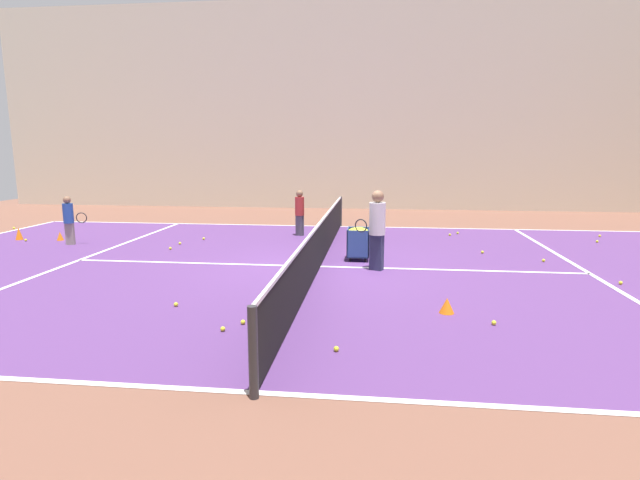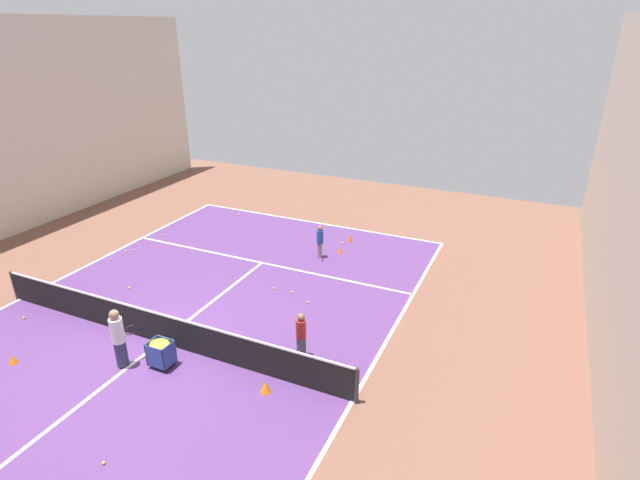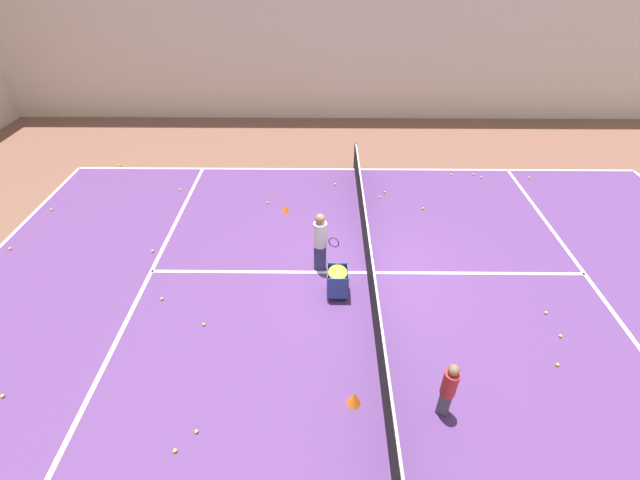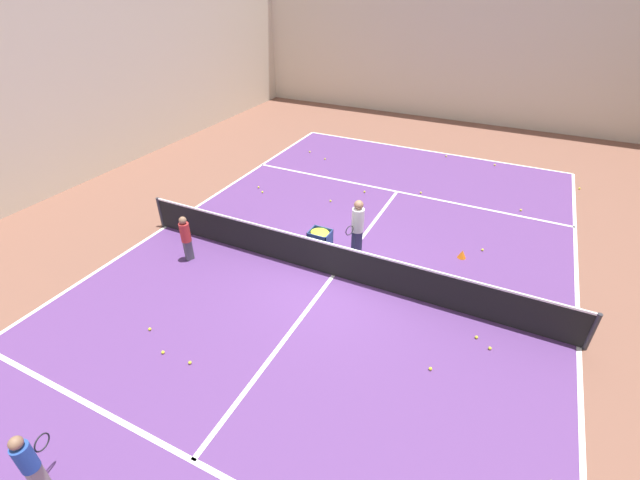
{
  "view_description": "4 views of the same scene",
  "coord_description": "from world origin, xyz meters",
  "views": [
    {
      "loc": [
        10.38,
        1.2,
        2.49
      ],
      "look_at": [
        0.0,
        0.0,
        0.58
      ],
      "focal_mm": 28.0,
      "sensor_mm": 36.0,
      "label": 1
    },
    {
      "loc": [
        -8.81,
        8.67,
        8.08
      ],
      "look_at": [
        -1.75,
        -6.86,
        0.71
      ],
      "focal_mm": 28.0,
      "sensor_mm": 36.0,
      "label": 2
    },
    {
      "loc": [
        -8.26,
        1.12,
        7.15
      ],
      "look_at": [
        0.15,
        1.21,
        0.92
      ],
      "focal_mm": 24.0,
      "sensor_mm": 36.0,
      "label": 3
    },
    {
      "loc": [
        3.58,
        -8.14,
        6.75
      ],
      "look_at": [
        -0.77,
        0.79,
        0.43
      ],
      "focal_mm": 24.0,
      "sensor_mm": 36.0,
      "label": 4
    }
  ],
  "objects": [
    {
      "name": "tennis_ball_26",
      "position": [
        4.53,
        0.73,
        0.04
      ],
      "size": [
        0.07,
        0.07,
        0.07
      ],
      "primitive_type": "sphere",
      "color": "yellow",
      "rests_on": "ground"
    },
    {
      "name": "tennis_ball_6",
      "position": [
        0.86,
        9.66,
        0.04
      ],
      "size": [
        0.07,
        0.07,
        0.07
      ],
      "primitive_type": "sphere",
      "color": "yellow",
      "rests_on": "ground"
    },
    {
      "name": "line_service_near",
      "position": [
        0.0,
        -5.52,
        0.01
      ],
      "size": [
        11.39,
        0.1,
        0.0
      ],
      "primitive_type": "cube",
      "color": "white",
      "rests_on": "ground"
    },
    {
      "name": "tennis_ball_16",
      "position": [
        3.31,
        2.9,
        0.04
      ],
      "size": [
        0.07,
        0.07,
        0.07
      ],
      "primitive_type": "sphere",
      "color": "yellow",
      "rests_on": "ground"
    },
    {
      "name": "player_near_baseline",
      "position": [
        -1.75,
        -6.85,
        0.74
      ],
      "size": [
        0.31,
        0.59,
        1.29
      ],
      "rotation": [
        0.0,
        0.0,
        1.78
      ],
      "color": "gray",
      "rests_on": "ground"
    },
    {
      "name": "line_sideline_left",
      "position": [
        -5.7,
        0.0,
        0.01
      ],
      "size": [
        0.1,
        20.06,
        0.0
      ],
      "primitive_type": "cube",
      "color": "white",
      "rests_on": "ground"
    },
    {
      "name": "tennis_ball_20",
      "position": [
        -4.63,
        3.59,
        0.04
      ],
      "size": [
        0.07,
        0.07,
        0.07
      ],
      "primitive_type": "sphere",
      "color": "yellow",
      "rests_on": "ground"
    },
    {
      "name": "tennis_ball_13",
      "position": [
        -3.63,
        7.12,
        0.04
      ],
      "size": [
        0.07,
        0.07,
        0.07
      ],
      "primitive_type": "sphere",
      "color": "yellow",
      "rests_on": "ground"
    },
    {
      "name": "tennis_ball_9",
      "position": [
        -1.39,
        -3.95,
        0.04
      ],
      "size": [
        0.07,
        0.07,
        0.07
      ],
      "primitive_type": "sphere",
      "color": "yellow",
      "rests_on": "ground"
    },
    {
      "name": "tennis_ball_28",
      "position": [
        -1.82,
        3.75,
        0.04
      ],
      "size": [
        0.07,
        0.07,
        0.07
      ],
      "primitive_type": "sphere",
      "color": "yellow",
      "rests_on": "ground"
    },
    {
      "name": "court_playing_area",
      "position": [
        0.0,
        0.0,
        0.0
      ],
      "size": [
        11.39,
        20.06,
        0.0
      ],
      "color": "#563370",
      "rests_on": "ground"
    },
    {
      "name": "ball_cart",
      "position": [
        -0.77,
        0.79,
        0.52
      ],
      "size": [
        0.58,
        0.5,
        0.74
      ],
      "color": "#2D478C",
      "rests_on": "ground"
    },
    {
      "name": "hall_enclosure_far",
      "position": [
        0.0,
        15.19,
        4.24
      ],
      "size": [
        21.56,
        0.15,
        8.48
      ],
      "color": "beige",
      "rests_on": "ground"
    },
    {
      "name": "line_centre_service",
      "position": [
        0.0,
        0.0,
        0.01
      ],
      "size": [
        0.1,
        11.03,
        0.0
      ],
      "primitive_type": "cube",
      "color": "white",
      "rests_on": "ground"
    },
    {
      "name": "line_baseline_far",
      "position": [
        0.0,
        10.03,
        0.01
      ],
      "size": [
        11.39,
        0.1,
        0.0
      ],
      "primitive_type": "cube",
      "color": "white",
      "rests_on": "ground"
    },
    {
      "name": "ground_plane",
      "position": [
        0.0,
        0.0,
        0.0
      ],
      "size": [
        34.23,
        34.23,
        0.0
      ],
      "primitive_type": "plane",
      "color": "brown"
    },
    {
      "name": "training_cone_2",
      "position": [
        2.85,
        2.3,
        0.12
      ],
      "size": [
        0.23,
        0.23,
        0.24
      ],
      "primitive_type": "cone",
      "color": "orange",
      "rests_on": "ground"
    },
    {
      "name": "training_cone_1",
      "position": [
        -3.69,
        0.54,
        0.15
      ],
      "size": [
        0.26,
        0.26,
        0.29
      ],
      "primitive_type": "cone",
      "color": "orange",
      "rests_on": "ground"
    },
    {
      "name": "tennis_ball_25",
      "position": [
        -1.03,
        4.93,
        0.04
      ],
      "size": [
        0.07,
        0.07,
        0.07
      ],
      "primitive_type": "sphere",
      "color": "yellow",
      "rests_on": "ground"
    },
    {
      "name": "hall_enclosure_left",
      "position": [
        -10.85,
        0.0,
        4.24
      ],
      "size": [
        0.15,
        30.53,
        8.48
      ],
      "color": "beige",
      "rests_on": "ground"
    },
    {
      "name": "tennis_net",
      "position": [
        0.0,
        0.0,
        0.5
      ],
      "size": [
        11.69,
        0.1,
        0.97
      ],
      "color": "#2D2D33",
      "rests_on": "ground"
    },
    {
      "name": "child_midcourt",
      "position": [
        -3.85,
        -1.04,
        0.76
      ],
      "size": [
        0.35,
        0.35,
        1.33
      ],
      "rotation": [
        0.0,
        0.0,
        1.14
      ],
      "color": "#4C4C56",
      "rests_on": "ground"
    },
    {
      "name": "tennis_ball_3",
      "position": [
        -4.29,
        3.32,
        0.04
      ],
      "size": [
        0.07,
        0.07,
        0.07
      ],
      "primitive_type": "sphere",
      "color": "yellow",
      "rests_on": "ground"
    },
    {
      "name": "line_sideline_right",
      "position": [
        5.7,
        0.0,
        0.01
      ],
      "size": [
        0.1,
        20.06,
        0.0
      ],
      "primitive_type": "cube",
      "color": "white",
      "rests_on": "ground"
    },
    {
      "name": "line_service_far",
      "position": [
        0.0,
        5.52,
        0.01
      ],
      "size": [
        11.39,
        0.1,
        0.0
      ],
      "primitive_type": "cube",
      "color": "white",
      "rests_on": "ground"
    },
    {
      "name": "tennis_ball_11",
      "position": [
        3.7,
        -0.69,
        0.04
      ],
      "size": [
        0.07,
        0.07,
        0.07
      ],
      "primitive_type": "sphere",
      "color": "yellow",
      "rests_on": "ground"
    },
    {
      "name": "tennis_ball_8",
      "position": [
        -4.57,
        7.57,
        0.04
      ],
      "size": [
        0.07,
        0.07,
        0.07
      ],
      "primitive_type": "sphere",
      "color": "yellow",
      "rests_on": "ground"
    },
    {
      "name": "tennis_ball_4",
      "position": [
        0.8,
        5.74,
        0.04
      ],
      "size": [
        0.07,
        0.07,
        0.07
      ],
      "primitive_type": "sphere",
      "color": "yellow",
      "rests_on": "ground"
    },
    {
      "name": "tennis_ball_23",
      "position": [
        4.1,
        5.9,
        0.04
      ],
      "size": [
        0.07,
        0.07,
        0.07
      ],
      "primitive_type": "sphere",
      "color": "yellow",
      "rests_on": "ground"
    },
    {
      "name": "tennis_ball_0",
      "position": [
        3.02,
        -1.98,
        0.04
      ],
      "size": [
        0.07,
        0.07,
        0.07
      ],
      "primitive_type": "sphere",
      "color": "yellow",
      "rests_on": "ground"
    },
    {
      "name": "tennis_ball_1",
      "position": [
        2.84,
        9.55,
        0.04
      ],
      "size": [
        0.07,
        0.07,
        0.07
      ],
      "primitive_type": "sphere",
      "color": "yellow",
      "rests_on": "ground"
    },
    {
      "name": "tennis_ball_15",
      "position": [
        -3.68,
        0.6,
        0.04
      ],
      "size": [
        0.07,
        0.07,
        0.07
      ],
      "primitive_type": "sphere",
      "color": "yellow",
      "rests_on": "ground"
    },
    {
      "name": "tennis_ball_21",
      "position": [
        5.88,
        8.59,
        0.04
      ],
      "size": [
        0.07,
        0.07,
        0.07
      ],
      "primitive_type": "sphere",
      "color": "yellow",
      "rests_on": "ground"
    },
    {
      "name": "tennis_ball_14",
      "position": [
        4.01,
        -0.89,
        0.04
      ],
      "size": [
        0.07,
        0.07,
        0.07
      ],
      "primitive_type": "sphere",
      "color": "yellow",
      "rests_on": "ground"
    },
    {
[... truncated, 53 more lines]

